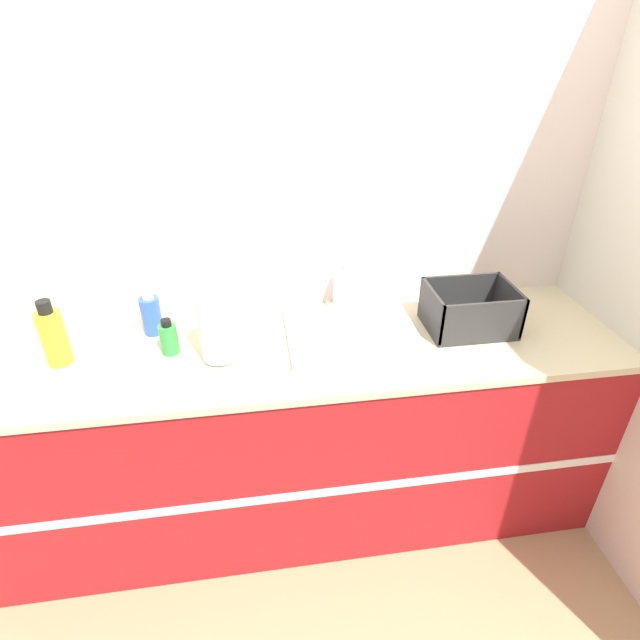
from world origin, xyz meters
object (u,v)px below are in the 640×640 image
at_px(dish_rack, 469,313).
at_px(bottle_yellow, 54,336).
at_px(paper_towel_roll, 217,327).
at_px(bottle_blue, 151,314).
at_px(sink, 351,330).
at_px(bottle_green, 169,338).

height_order(dish_rack, bottle_yellow, bottle_yellow).
xyz_separation_m(paper_towel_roll, dish_rack, (0.99, 0.07, -0.07)).
distance_m(bottle_yellow, bottle_blue, 0.35).
bearing_deg(dish_rack, sink, 176.43).
height_order(sink, paper_towel_roll, paper_towel_roll).
distance_m(paper_towel_roll, bottle_yellow, 0.58).
distance_m(sink, paper_towel_roll, 0.54).
relative_size(paper_towel_roll, bottle_green, 1.89).
height_order(bottle_green, bottle_blue, bottle_blue).
bearing_deg(dish_rack, paper_towel_roll, -175.80).
bearing_deg(dish_rack, bottle_blue, 173.19).
xyz_separation_m(bottle_yellow, bottle_blue, (0.31, 0.16, -0.03)).
xyz_separation_m(sink, bottle_yellow, (-1.10, -0.04, 0.10)).
bearing_deg(sink, bottle_blue, 171.22).
bearing_deg(bottle_green, paper_towel_roll, -20.17).
bearing_deg(dish_rack, bottle_green, -179.77).
bearing_deg(sink, dish_rack, -3.57).
xyz_separation_m(sink, paper_towel_roll, (-0.52, -0.10, 0.12)).
xyz_separation_m(sink, bottle_blue, (-0.78, 0.12, 0.07)).
bearing_deg(bottle_blue, paper_towel_roll, -39.89).
xyz_separation_m(dish_rack, bottle_green, (-1.18, -0.00, -0.01)).
bearing_deg(sink, bottle_green, -177.17).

